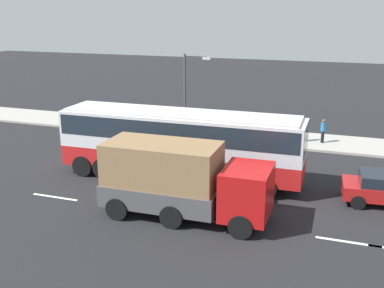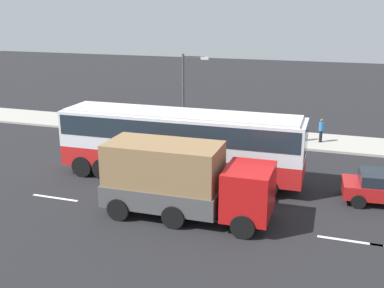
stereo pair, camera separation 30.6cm
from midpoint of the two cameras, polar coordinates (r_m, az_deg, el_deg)
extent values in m
plane|color=black|center=(23.77, -5.48, -4.55)|extent=(120.00, 120.00, 0.00)
cube|color=#A8A399|center=(32.56, 1.53, 1.46)|extent=(80.00, 4.00, 0.15)
cube|color=white|center=(22.56, -16.99, -6.39)|extent=(2.40, 0.16, 0.01)
cube|color=white|center=(19.25, 3.85, -9.73)|extent=(2.40, 0.16, 0.01)
cube|color=white|center=(18.78, 18.54, -11.32)|extent=(2.40, 0.16, 0.01)
cube|color=red|center=(23.55, -1.88, -1.93)|extent=(12.46, 2.67, 1.03)
cube|color=silver|center=(23.14, -1.91, 1.45)|extent=(12.46, 2.67, 1.85)
cube|color=#1E2833|center=(23.07, -1.92, 2.08)|extent=(12.21, 2.70, 1.02)
cube|color=#1E2833|center=(21.91, 13.46, 0.38)|extent=(0.16, 2.27, 1.48)
cube|color=silver|center=(22.90, -1.94, 3.82)|extent=(11.96, 2.51, 0.12)
cylinder|color=black|center=(23.79, 9.64, -3.28)|extent=(1.10, 0.32, 1.10)
cylinder|color=black|center=(21.59, 8.73, -5.32)|extent=(1.10, 0.32, 1.10)
cylinder|color=black|center=(26.18, -8.89, -1.41)|extent=(1.10, 0.32, 1.10)
cylinder|color=black|center=(24.20, -11.36, -3.04)|extent=(1.10, 0.32, 1.10)
cylinder|color=black|center=(26.72, -11.20, -1.16)|extent=(1.10, 0.32, 1.10)
cylinder|color=black|center=(24.78, -13.80, -2.73)|extent=(1.10, 0.32, 1.10)
cube|color=red|center=(18.58, 6.57, -5.85)|extent=(1.90, 2.48, 1.98)
cube|color=#4C4C4F|center=(19.72, -3.91, -6.12)|extent=(5.02, 2.53, 0.90)
cube|color=olive|center=(19.25, -3.99, -2.45)|extent=(4.82, 2.43, 1.77)
cylinder|color=black|center=(20.03, 7.22, -7.26)|extent=(0.96, 0.30, 0.96)
cylinder|color=black|center=(17.93, 5.81, -10.16)|extent=(0.96, 0.30, 0.96)
cylinder|color=black|center=(20.65, -0.54, -6.36)|extent=(0.96, 0.30, 0.96)
cylinder|color=black|center=(18.63, -2.81, -9.02)|extent=(0.96, 0.30, 0.96)
cylinder|color=black|center=(21.47, -6.72, -5.56)|extent=(0.96, 0.30, 0.96)
cylinder|color=black|center=(19.53, -9.55, -7.99)|extent=(0.96, 0.30, 0.96)
cylinder|color=black|center=(23.26, 19.17, -5.06)|extent=(0.65, 0.25, 0.64)
cylinder|color=black|center=(21.63, 19.55, -6.74)|extent=(0.65, 0.25, 0.64)
cylinder|color=#38334C|center=(30.80, 13.26, 1.01)|extent=(0.14, 0.14, 0.75)
cylinder|color=#38334C|center=(30.91, 13.06, 1.08)|extent=(0.14, 0.14, 0.75)
cylinder|color=#338C4C|center=(30.69, 13.24, 2.22)|extent=(0.32, 0.32, 0.56)
sphere|color=brown|center=(30.60, 13.28, 2.92)|extent=(0.20, 0.20, 0.20)
cylinder|color=black|center=(30.99, 15.45, 0.96)|extent=(0.14, 0.14, 0.76)
cylinder|color=black|center=(30.85, 15.33, 0.90)|extent=(0.14, 0.14, 0.76)
cylinder|color=#2672B2|center=(30.75, 15.49, 2.12)|extent=(0.32, 0.32, 0.57)
sphere|color=brown|center=(30.67, 15.54, 2.83)|extent=(0.21, 0.21, 0.21)
cylinder|color=#47474C|center=(30.95, -1.37, 6.05)|extent=(0.16, 0.16, 5.51)
cylinder|color=#47474C|center=(30.35, -0.06, 10.82)|extent=(1.50, 0.10, 0.10)
cube|color=silver|center=(30.13, 1.32, 10.58)|extent=(0.50, 0.24, 0.16)
camera|label=1|loc=(0.15, 89.62, 0.11)|focal=43.00mm
camera|label=2|loc=(0.15, -90.38, -0.11)|focal=43.00mm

